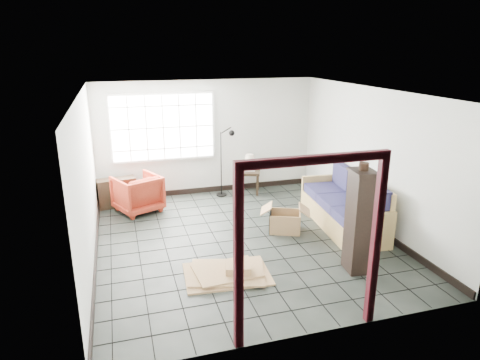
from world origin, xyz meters
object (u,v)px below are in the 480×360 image
object	(u,v)px
futon_sofa	(346,208)
armchair	(137,192)
tall_shelf	(359,221)
side_table	(249,175)

from	to	relation	value
futon_sofa	armchair	world-z (taller)	futon_sofa
futon_sofa	tall_shelf	size ratio (longest dim) A/B	1.47
armchair	side_table	size ratio (longest dim) A/B	1.37
futon_sofa	tall_shelf	bearing A→B (deg)	-109.55
armchair	side_table	xyz separation A→B (m)	(2.58, 0.47, 0.01)
armchair	futon_sofa	bearing A→B (deg)	128.57
side_table	tall_shelf	world-z (taller)	tall_shelf
side_table	armchair	bearing A→B (deg)	-169.70
armchair	tall_shelf	world-z (taller)	tall_shelf
armchair	tall_shelf	distance (m)	4.62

